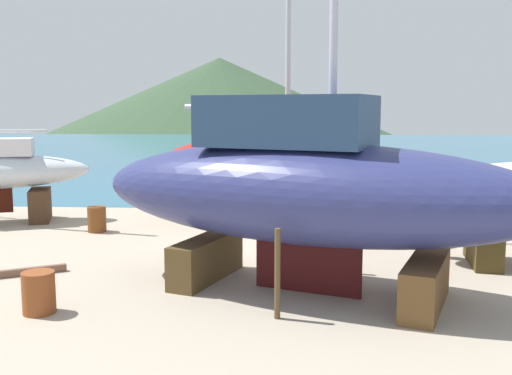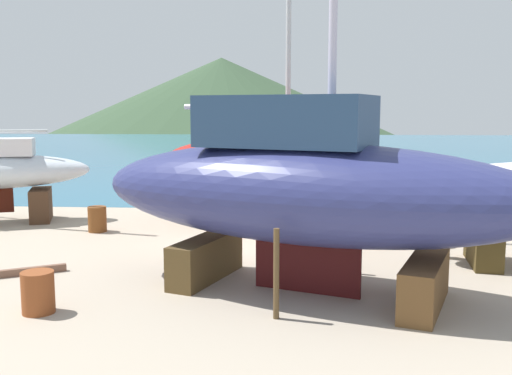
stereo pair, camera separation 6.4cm
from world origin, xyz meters
name	(u,v)px [view 1 (the left image)]	position (x,y,z in m)	size (l,w,h in m)	color
ground_plane	(228,269)	(0.00, -2.73, 0.00)	(37.28, 37.28, 0.00)	#AFA08B
sea_water	(276,150)	(0.00, 42.47, 0.00)	(133.82, 71.76, 0.01)	teal
headland_hill	(220,124)	(-18.14, 142.94, 0.00)	(162.17, 162.17, 35.73)	#354D33
sailboat_large_starboard	(274,163)	(1.06, 2.54, 2.34)	(9.58, 6.60, 15.67)	#45392A
sailboat_small_center	(306,188)	(2.01, -4.59, 2.41)	(11.02, 6.81, 17.06)	brown
worker	(434,229)	(5.72, -1.14, 0.82)	(0.50, 0.44, 1.59)	#214C88
barrel_tipped_left	(39,293)	(-3.51, -6.34, 0.44)	(0.67, 0.67, 0.87)	brown
barrel_by_slipway	(97,219)	(-4.98, 1.68, 0.43)	(0.62, 0.62, 0.87)	brown
timber_long_aft	(431,230)	(6.44, 2.32, 0.06)	(1.80, 0.17, 0.11)	brown
timber_long_fore	(6,274)	(-5.44, -3.89, 0.09)	(2.90, 0.14, 0.19)	brown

